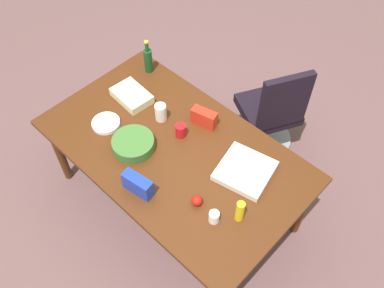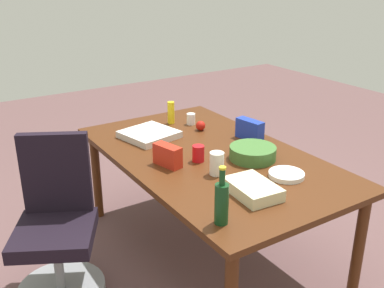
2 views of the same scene
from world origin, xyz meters
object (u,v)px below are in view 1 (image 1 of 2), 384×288
(conference_table, at_px, (174,154))
(apple_red, at_px, (197,201))
(paper_cup, at_px, (214,217))
(sheet_cake, at_px, (132,96))
(salad_bowl, at_px, (133,144))
(red_solo_cup, at_px, (181,131))
(chip_bag_blue, at_px, (138,185))
(wine_bottle, at_px, (148,60))
(pizza_box, at_px, (245,171))
(office_chair, at_px, (270,117))
(mustard_bottle, at_px, (240,211))
(mayo_jar, at_px, (161,112))
(paper_plate_stack, at_px, (106,123))
(chip_bag_red, at_px, (204,118))

(conference_table, distance_m, apple_red, 0.51)
(paper_cup, relative_size, sheet_cake, 0.28)
(salad_bowl, xyz_separation_m, sheet_cake, (-0.39, 0.33, -0.01))
(salad_bowl, height_order, red_solo_cup, red_solo_cup)
(chip_bag_blue, xyz_separation_m, apple_red, (0.36, 0.20, -0.04))
(apple_red, bearing_deg, sheet_cake, 161.73)
(conference_table, height_order, sheet_cake, sheet_cake)
(wine_bottle, bearing_deg, pizza_box, -11.55)
(office_chair, bearing_deg, conference_table, -99.18)
(conference_table, bearing_deg, paper_cup, -21.06)
(pizza_box, height_order, sheet_cake, sheet_cake)
(chip_bag_blue, height_order, paper_cup, chip_bag_blue)
(mustard_bottle, xyz_separation_m, sheet_cake, (-1.33, 0.24, -0.06))
(salad_bowl, bearing_deg, sheet_cake, 140.23)
(conference_table, bearing_deg, wine_bottle, 148.92)
(wine_bottle, xyz_separation_m, mayo_jar, (0.48, -0.32, -0.05))
(apple_red, distance_m, mayo_jar, 0.81)
(wine_bottle, relative_size, mayo_jar, 2.15)
(red_solo_cup, height_order, wine_bottle, wine_bottle)
(conference_table, distance_m, office_chair, 1.11)
(paper_plate_stack, bearing_deg, salad_bowl, -0.50)
(paper_cup, relative_size, chip_bag_red, 0.45)
(red_solo_cup, xyz_separation_m, mustard_bottle, (0.77, -0.24, 0.04))
(chip_bag_red, height_order, mayo_jar, mayo_jar)
(conference_table, distance_m, paper_cup, 0.67)
(chip_bag_blue, bearing_deg, pizza_box, 55.00)
(paper_cup, relative_size, apple_red, 1.18)
(salad_bowl, bearing_deg, conference_table, 42.69)
(mustard_bottle, bearing_deg, office_chair, 115.39)
(salad_bowl, relative_size, pizza_box, 0.87)
(salad_bowl, distance_m, mayo_jar, 0.35)
(apple_red, distance_m, chip_bag_red, 0.72)
(pizza_box, bearing_deg, paper_plate_stack, -172.12)
(salad_bowl, xyz_separation_m, chip_bag_red, (0.21, 0.53, 0.03))
(office_chair, height_order, paper_plate_stack, office_chair)
(pizza_box, xyz_separation_m, chip_bag_red, (-0.52, 0.14, 0.04))
(office_chair, xyz_separation_m, sheet_cake, (-0.78, -0.92, 0.41))
(chip_bag_red, xyz_separation_m, mayo_jar, (-0.28, -0.19, 0.00))
(office_chair, distance_m, chip_bag_blue, 1.54)
(pizza_box, relative_size, mayo_jar, 2.48)
(red_solo_cup, bearing_deg, salad_bowl, -117.06)
(wine_bottle, distance_m, chip_bag_red, 0.77)
(chip_bag_blue, bearing_deg, salad_bowl, 143.85)
(conference_table, height_order, office_chair, office_chair)
(salad_bowl, relative_size, mayo_jar, 2.15)
(salad_bowl, height_order, sheet_cake, salad_bowl)
(mustard_bottle, relative_size, paper_plate_stack, 0.83)
(red_solo_cup, height_order, chip_bag_blue, chip_bag_blue)
(chip_bag_blue, height_order, apple_red, chip_bag_blue)
(red_solo_cup, bearing_deg, chip_bag_red, 77.29)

